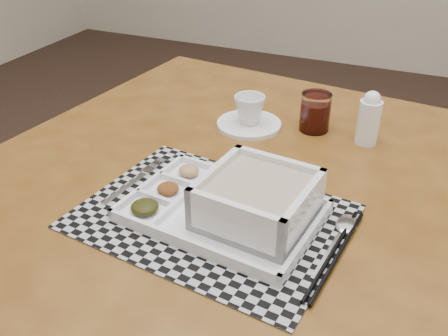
{
  "coord_description": "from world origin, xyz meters",
  "views": [
    {
      "loc": [
        0.64,
        -1.4,
        1.34
      ],
      "look_at": [
        0.33,
        -0.69,
        0.87
      ],
      "focal_mm": 40.0,
      "sensor_mm": 36.0,
      "label": 1
    }
  ],
  "objects_px": {
    "cup": "(249,109)",
    "creamer_bottle": "(369,118)",
    "juice_glass": "(315,114)",
    "dining_table": "(251,218)",
    "serving_tray": "(245,204)"
  },
  "relations": [
    {
      "from": "dining_table",
      "to": "serving_tray",
      "type": "relative_size",
      "value": 3.55
    },
    {
      "from": "dining_table",
      "to": "cup",
      "type": "height_order",
      "value": "cup"
    },
    {
      "from": "dining_table",
      "to": "creamer_bottle",
      "type": "xyz_separation_m",
      "value": [
        0.17,
        0.25,
        0.14
      ]
    },
    {
      "from": "juice_glass",
      "to": "dining_table",
      "type": "bearing_deg",
      "value": -100.33
    },
    {
      "from": "dining_table",
      "to": "creamer_bottle",
      "type": "height_order",
      "value": "creamer_bottle"
    },
    {
      "from": "dining_table",
      "to": "creamer_bottle",
      "type": "distance_m",
      "value": 0.34
    },
    {
      "from": "juice_glass",
      "to": "serving_tray",
      "type": "bearing_deg",
      "value": -92.67
    },
    {
      "from": "serving_tray",
      "to": "cup",
      "type": "bearing_deg",
      "value": 109.88
    },
    {
      "from": "serving_tray",
      "to": "creamer_bottle",
      "type": "xyz_separation_m",
      "value": [
        0.14,
        0.37,
        0.02
      ]
    },
    {
      "from": "cup",
      "to": "juice_glass",
      "type": "height_order",
      "value": "juice_glass"
    },
    {
      "from": "cup",
      "to": "juice_glass",
      "type": "relative_size",
      "value": 0.81
    },
    {
      "from": "cup",
      "to": "creamer_bottle",
      "type": "xyz_separation_m",
      "value": [
        0.26,
        0.03,
        0.01
      ]
    },
    {
      "from": "serving_tray",
      "to": "creamer_bottle",
      "type": "distance_m",
      "value": 0.4
    },
    {
      "from": "cup",
      "to": "juice_glass",
      "type": "distance_m",
      "value": 0.15
    },
    {
      "from": "creamer_bottle",
      "to": "juice_glass",
      "type": "bearing_deg",
      "value": 172.53
    }
  ]
}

